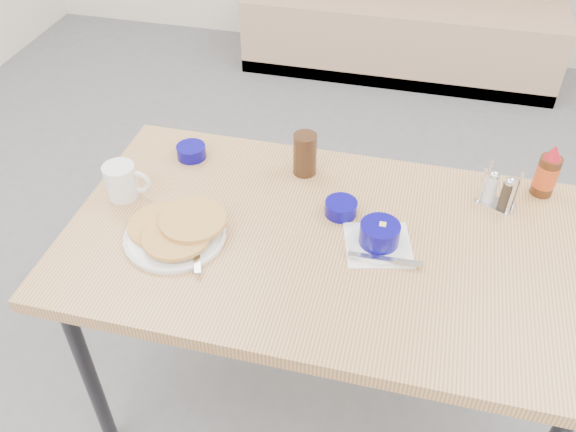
% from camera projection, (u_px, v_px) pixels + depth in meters
% --- Properties ---
extents(booth_bench, '(1.90, 0.56, 1.22)m').
position_uv_depth(booth_bench, '(403.00, 12.00, 3.74)').
color(booth_bench, tan).
rests_on(booth_bench, ground).
extents(dining_table, '(1.40, 0.80, 0.76)m').
position_uv_depth(dining_table, '(325.00, 255.00, 1.67)').
color(dining_table, tan).
rests_on(dining_table, ground).
extents(pancake_plate, '(0.27, 0.27, 0.05)m').
position_uv_depth(pancake_plate, '(176.00, 231.00, 1.62)').
color(pancake_plate, white).
rests_on(pancake_plate, dining_table).
extents(coffee_mug, '(0.13, 0.09, 0.10)m').
position_uv_depth(coffee_mug, '(122.00, 181.00, 1.73)').
color(coffee_mug, white).
rests_on(coffee_mug, dining_table).
extents(grits_setting, '(0.23, 0.21, 0.07)m').
position_uv_depth(grits_setting, '(379.00, 237.00, 1.58)').
color(grits_setting, white).
rests_on(grits_setting, dining_table).
extents(creamer_bowl, '(0.09, 0.09, 0.04)m').
position_uv_depth(creamer_bowl, '(191.00, 152.00, 1.89)').
color(creamer_bowl, '#0A0575').
rests_on(creamer_bowl, dining_table).
extents(butter_bowl, '(0.09, 0.09, 0.04)m').
position_uv_depth(butter_bowl, '(341.00, 208.00, 1.69)').
color(butter_bowl, '#0A0575').
rests_on(butter_bowl, dining_table).
extents(amber_tumbler, '(0.07, 0.07, 0.13)m').
position_uv_depth(amber_tumbler, '(305.00, 154.00, 1.80)').
color(amber_tumbler, '#351F10').
rests_on(amber_tumbler, dining_table).
extents(condiment_caddy, '(0.12, 0.10, 0.12)m').
position_uv_depth(condiment_caddy, '(498.00, 192.00, 1.70)').
color(condiment_caddy, silver).
rests_on(condiment_caddy, dining_table).
extents(syrup_bottle, '(0.06, 0.06, 0.17)m').
position_uv_depth(syrup_bottle, '(547.00, 173.00, 1.72)').
color(syrup_bottle, '#47230F').
rests_on(syrup_bottle, dining_table).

